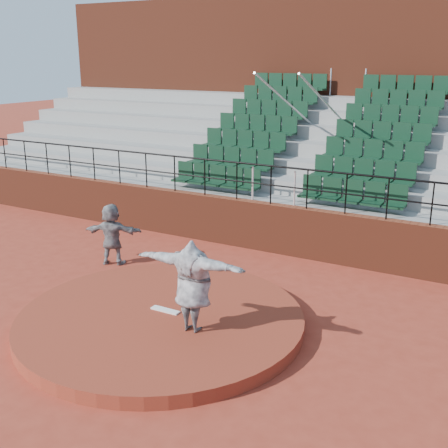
# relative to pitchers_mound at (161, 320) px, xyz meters

# --- Properties ---
(ground) EXTENTS (90.00, 90.00, 0.00)m
(ground) POSITION_rel_pitchers_mound_xyz_m (0.00, 0.00, -0.12)
(ground) COLOR #9A3522
(ground) RESTS_ON ground
(pitchers_mound) EXTENTS (5.50, 5.50, 0.25)m
(pitchers_mound) POSITION_rel_pitchers_mound_xyz_m (0.00, 0.00, 0.00)
(pitchers_mound) COLOR maroon
(pitchers_mound) RESTS_ON ground
(pitching_rubber) EXTENTS (0.60, 0.15, 0.03)m
(pitching_rubber) POSITION_rel_pitchers_mound_xyz_m (0.00, 0.15, 0.14)
(pitching_rubber) COLOR white
(pitching_rubber) RESTS_ON pitchers_mound
(boundary_wall) EXTENTS (24.00, 0.30, 1.30)m
(boundary_wall) POSITION_rel_pitchers_mound_xyz_m (0.00, 5.00, 0.53)
(boundary_wall) COLOR maroon
(boundary_wall) RESTS_ON ground
(wall_railing) EXTENTS (24.04, 0.05, 1.03)m
(wall_railing) POSITION_rel_pitchers_mound_xyz_m (0.00, 5.00, 1.90)
(wall_railing) COLOR black
(wall_railing) RESTS_ON boundary_wall
(seating_deck) EXTENTS (24.00, 5.97, 4.63)m
(seating_deck) POSITION_rel_pitchers_mound_xyz_m (0.00, 8.65, 1.31)
(seating_deck) COLOR gray
(seating_deck) RESTS_ON ground
(press_box_facade) EXTENTS (24.00, 3.00, 7.10)m
(press_box_facade) POSITION_rel_pitchers_mound_xyz_m (0.00, 12.60, 3.43)
(press_box_facade) COLOR maroon
(press_box_facade) RESTS_ON ground
(pitcher) EXTENTS (2.13, 0.69, 1.71)m
(pitcher) POSITION_rel_pitchers_mound_xyz_m (0.89, -0.24, 0.98)
(pitcher) COLOR black
(pitcher) RESTS_ON pitchers_mound
(fielder) EXTENTS (1.51, 0.95, 1.55)m
(fielder) POSITION_rel_pitchers_mound_xyz_m (-3.02, 2.20, 0.65)
(fielder) COLOR black
(fielder) RESTS_ON ground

